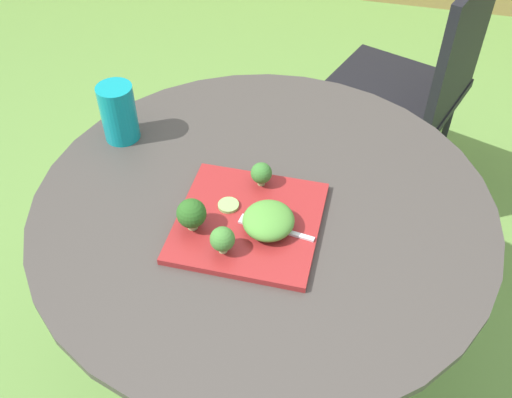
# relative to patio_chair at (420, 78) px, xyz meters

# --- Properties ---
(ground_plane) EXTENTS (12.00, 12.00, 0.00)m
(ground_plane) POSITION_rel_patio_chair_xyz_m (-0.33, -0.92, -0.53)
(ground_plane) COLOR #669342
(patio_table) EXTENTS (0.97, 0.97, 0.76)m
(patio_table) POSITION_rel_patio_chair_xyz_m (-0.33, -0.92, -0.02)
(patio_table) COLOR #423D38
(patio_table) RESTS_ON ground_plane
(patio_chair) EXTENTS (0.56, 0.56, 0.90)m
(patio_chair) POSITION_rel_patio_chair_xyz_m (0.00, 0.00, 0.00)
(patio_chair) COLOR black
(patio_chair) RESTS_ON ground_plane
(salad_plate) EXTENTS (0.28, 0.28, 0.01)m
(salad_plate) POSITION_rel_patio_chair_xyz_m (-0.34, -0.98, 0.24)
(salad_plate) COLOR maroon
(salad_plate) RESTS_ON patio_table
(drinking_glass) EXTENTS (0.08, 0.08, 0.14)m
(drinking_glass) POSITION_rel_patio_chair_xyz_m (-0.70, -0.78, 0.29)
(drinking_glass) COLOR #0F8C93
(drinking_glass) RESTS_ON patio_table
(fork) EXTENTS (0.15, 0.04, 0.00)m
(fork) POSITION_rel_patio_chair_xyz_m (-0.30, -1.00, 0.25)
(fork) COLOR silver
(fork) RESTS_ON salad_plate
(lettuce_mound) EXTENTS (0.10, 0.11, 0.05)m
(lettuce_mound) POSITION_rel_patio_chair_xyz_m (-0.30, -1.00, 0.27)
(lettuce_mound) COLOR #519338
(lettuce_mound) RESTS_ON salad_plate
(broccoli_floret_0) EXTENTS (0.06, 0.06, 0.07)m
(broccoli_floret_0) POSITION_rel_patio_chair_xyz_m (-0.44, -1.03, 0.28)
(broccoli_floret_0) COLOR #99B770
(broccoli_floret_0) RESTS_ON salad_plate
(broccoli_floret_1) EXTENTS (0.05, 0.05, 0.06)m
(broccoli_floret_1) POSITION_rel_patio_chair_xyz_m (-0.37, -1.08, 0.28)
(broccoli_floret_1) COLOR #99B770
(broccoli_floret_1) RESTS_ON salad_plate
(broccoli_floret_2) EXTENTS (0.04, 0.04, 0.05)m
(broccoli_floret_2) POSITION_rel_patio_chair_xyz_m (-0.34, -0.88, 0.27)
(broccoli_floret_2) COLOR #99B770
(broccoli_floret_2) RESTS_ON salad_plate
(cucumber_slice_0) EXTENTS (0.04, 0.04, 0.01)m
(cucumber_slice_0) POSITION_rel_patio_chair_xyz_m (-0.39, -0.96, 0.25)
(cucumber_slice_0) COLOR #8EB766
(cucumber_slice_0) RESTS_ON salad_plate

